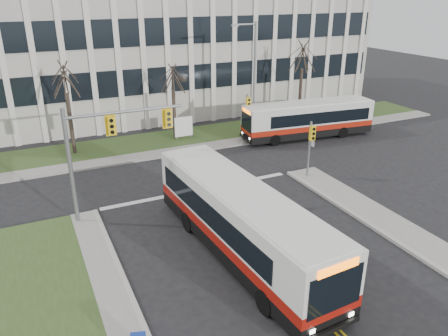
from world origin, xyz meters
TOP-DOWN VIEW (x-y plane):
  - ground at (0.00, 0.00)m, footprint 120.00×120.00m
  - sidewalk_cross at (5.00, 15.20)m, footprint 44.00×1.60m
  - building_lawn at (5.00, 18.00)m, footprint 44.00×5.00m
  - office_building at (5.00, 30.00)m, footprint 40.00×16.00m
  - mast_arm_signal at (-5.62, 7.16)m, footprint 6.11×0.38m
  - signal_pole_near at (7.20, 6.90)m, footprint 0.34×0.39m
  - signal_pole_far at (7.20, 15.40)m, footprint 0.34×0.39m
  - streetlight at (8.03, 16.20)m, footprint 2.15×0.25m
  - directory_sign at (2.50, 17.50)m, footprint 1.50×0.12m
  - tree_left at (-6.00, 18.00)m, footprint 1.80×1.80m
  - tree_mid at (2.00, 18.20)m, footprint 1.80×1.80m
  - tree_right at (14.00, 18.00)m, footprint 1.80×1.80m
  - bus_main at (-0.90, 0.88)m, footprint 3.43×12.50m
  - bus_cross at (12.12, 14.00)m, footprint 11.12×3.54m

SIDE VIEW (x-z plane):
  - ground at x=0.00m, z-range 0.00..0.00m
  - building_lawn at x=5.00m, z-range 0.00..0.12m
  - sidewalk_cross at x=5.00m, z-range 0.00..0.14m
  - directory_sign at x=2.50m, z-range 0.17..2.17m
  - bus_cross at x=12.12m, z-range 0.00..2.91m
  - bus_main at x=-0.90m, z-range 0.00..3.30m
  - signal_pole_near at x=7.20m, z-range 0.60..4.40m
  - signal_pole_far at x=7.20m, z-range 0.60..4.40m
  - mast_arm_signal at x=-5.62m, z-range 1.16..7.36m
  - tree_mid at x=2.00m, z-range 1.47..8.29m
  - streetlight at x=8.03m, z-range 0.59..9.79m
  - tree_left at x=-6.00m, z-range 1.66..9.36m
  - tree_right at x=14.00m, z-range 1.78..10.03m
  - office_building at x=5.00m, z-range 0.00..12.00m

